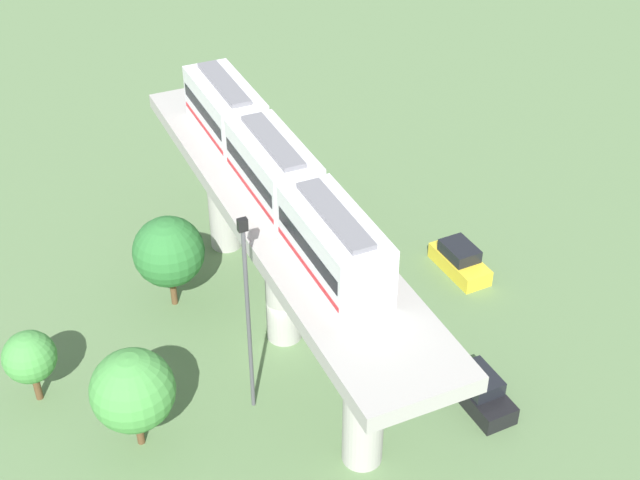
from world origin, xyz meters
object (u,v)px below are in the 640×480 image
object	(u,v)px
parked_car_orange	(321,224)
tree_far_corner	(169,252)
tree_near_viaduct	(133,391)
tree_mid_lot	(30,357)
signal_post	(248,310)
parked_car_yellow	(460,260)
train	(273,169)
parked_car_black	(479,391)

from	to	relation	value
parked_car_orange	tree_far_corner	world-z (taller)	tree_far_corner
tree_near_viaduct	tree_far_corner	world-z (taller)	tree_far_corner
parked_car_orange	tree_near_viaduct	bearing A→B (deg)	-146.63
parked_car_orange	tree_near_viaduct	xyz separation A→B (m)	(-14.97, -12.14, 2.69)
tree_mid_lot	signal_post	distance (m)	11.32
tree_near_viaduct	tree_far_corner	distance (m)	10.40
parked_car_yellow	tree_far_corner	size ratio (longest dim) A/B	0.76
parked_car_yellow	tree_near_viaduct	world-z (taller)	tree_near_viaduct
parked_car_orange	tree_near_viaduct	world-z (taller)	tree_near_viaduct
train	tree_far_corner	bearing A→B (deg)	136.65
parked_car_black	tree_near_viaduct	bearing A→B (deg)	162.96
parked_car_orange	parked_car_black	distance (m)	16.58
parked_car_black	tree_far_corner	world-z (taller)	tree_far_corner
parked_car_black	signal_post	bearing A→B (deg)	154.77
tree_near_viaduct	tree_mid_lot	xyz separation A→B (m)	(-3.88, 4.98, -0.66)
parked_car_yellow	parked_car_orange	world-z (taller)	same
tree_far_corner	parked_car_orange	bearing A→B (deg)	14.81
parked_car_black	tree_near_viaduct	distance (m)	16.83
parked_car_yellow	tree_mid_lot	size ratio (longest dim) A/B	1.04
parked_car_black	tree_mid_lot	bearing A→B (deg)	153.09
tree_near_viaduct	tree_mid_lot	distance (m)	6.35
train	parked_car_black	size ratio (longest dim) A/B	4.82
tree_near_viaduct	parked_car_black	bearing A→B (deg)	-15.36
parked_car_black	tree_near_viaduct	xyz separation A→B (m)	(-16.02, 4.40, 2.69)
train	tree_mid_lot	size ratio (longest dim) A/B	4.98
tree_mid_lot	tree_far_corner	bearing A→B (deg)	27.67
parked_car_yellow	tree_near_viaduct	bearing A→B (deg)	-167.92
parked_car_orange	parked_car_black	xyz separation A→B (m)	(1.04, -16.54, 0.00)
train	parked_car_black	bearing A→B (deg)	-53.82
tree_far_corner	signal_post	bearing A→B (deg)	-82.39
parked_car_yellow	tree_far_corner	world-z (taller)	tree_far_corner
tree_near_viaduct	parked_car_orange	bearing A→B (deg)	39.04
signal_post	parked_car_yellow	bearing A→B (deg)	18.77
parked_car_black	tree_far_corner	distance (m)	18.19
parked_car_orange	signal_post	size ratio (longest dim) A/B	0.39
train	signal_post	size ratio (longest dim) A/B	1.83
parked_car_yellow	tree_mid_lot	bearing A→B (deg)	178.64
train	parked_car_black	xyz separation A→B (m)	(6.87, -9.39, -9.38)
parked_car_yellow	parked_car_black	xyz separation A→B (m)	(-4.91, -9.63, 0.00)
train	tree_far_corner	size ratio (longest dim) A/B	3.64
tree_mid_lot	parked_car_black	bearing A→B (deg)	-25.23
parked_car_yellow	parked_car_black	distance (m)	10.81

